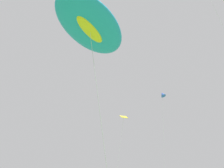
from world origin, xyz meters
name	(u,v)px	position (x,y,z in m)	size (l,w,h in m)	color
big_show_kite	(87,22)	(-2.75, 9.54, 15.66)	(12.00, 8.99, 16.26)	#1E8CBF
small_kite_streamer_purple	(163,95)	(14.13, 25.32, 24.95)	(3.10, 1.12, 25.60)	blue
small_kite_bird_shape	(212,3)	(8.98, 8.57, 23.26)	(4.06, 1.53, 25.55)	yellow
small_kite_tiny_distant	(122,127)	(5.75, 22.20, 16.13)	(2.34, 1.95, 17.77)	yellow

